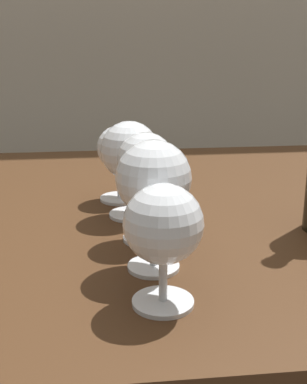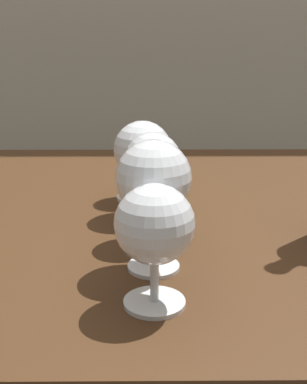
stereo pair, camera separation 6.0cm
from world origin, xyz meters
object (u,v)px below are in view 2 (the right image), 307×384
object	(u,v)px
wine_glass_cabernet	(154,181)
wine_glass_pinot	(143,152)
wine_glass_white	(153,164)
wine_glass_port	(136,150)
wine_glass_amber	(154,227)

from	to	relation	value
wine_glass_cabernet	wine_glass_pinot	bearing A→B (deg)	94.56
wine_glass_white	wine_glass_port	distance (m)	0.18
wine_glass_cabernet	wine_glass_white	xyz separation A→B (m)	(-0.00, 0.09, -0.00)
wine_glass_amber	wine_glass_white	bearing A→B (deg)	90.20
wine_glass_white	wine_glass_pinot	bearing A→B (deg)	98.47
wine_glass_amber	wine_glass_pinot	world-z (taller)	wine_glass_pinot
wine_glass_cabernet	wine_glass_white	bearing A→B (deg)	90.23
wine_glass_pinot	wine_glass_port	world-z (taller)	wine_glass_pinot
wine_glass_amber	wine_glass_white	distance (m)	0.18
wine_glass_amber	wine_glass_cabernet	world-z (taller)	wine_glass_cabernet
wine_glass_amber	wine_glass_pinot	distance (m)	0.27
wine_glass_white	wine_glass_pinot	xyz separation A→B (m)	(-0.01, 0.10, -0.01)
wine_glass_pinot	wine_glass_port	xyz separation A→B (m)	(-0.01, 0.08, -0.02)
wine_glass_white	wine_glass_port	world-z (taller)	wine_glass_white
wine_glass_cabernet	wine_glass_pinot	size ratio (longest dim) A/B	1.07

